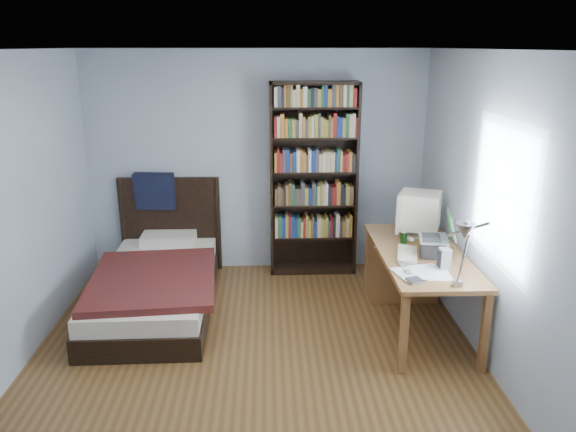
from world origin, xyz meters
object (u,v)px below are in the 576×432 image
(desk_lamp, at_px, (464,237))
(bookshelf, at_px, (314,180))
(keyboard, at_px, (407,254))
(bed, at_px, (158,280))
(desk, at_px, (406,264))
(speaker, at_px, (445,259))
(crt_monitor, at_px, (418,211))
(soda_can, at_px, (404,238))
(laptop, at_px, (435,243))

(desk_lamp, height_order, bookshelf, bookshelf)
(keyboard, bearing_deg, bed, 177.89)
(desk, bearing_deg, keyboard, -104.72)
(speaker, distance_m, bed, 2.83)
(crt_monitor, relative_size, bed, 0.23)
(crt_monitor, distance_m, desk_lamp, 1.64)
(keyboard, xyz_separation_m, speaker, (0.24, -0.30, 0.07))
(speaker, bearing_deg, bed, 155.49)
(bookshelf, bearing_deg, soda_can, -55.74)
(laptop, bearing_deg, desk, 100.03)
(crt_monitor, relative_size, soda_can, 4.81)
(laptop, xyz_separation_m, desk_lamp, (-0.15, -1.08, 0.43))
(keyboard, relative_size, soda_can, 4.05)
(desk, relative_size, bed, 0.78)
(desk_lamp, bearing_deg, bookshelf, 107.97)
(desk, xyz_separation_m, laptop, (0.10, -0.56, 0.42))
(desk, relative_size, laptop, 4.27)
(laptop, distance_m, bookshelf, 1.77)
(desk, distance_m, desk_lamp, 1.85)
(crt_monitor, distance_m, bookshelf, 1.33)
(speaker, bearing_deg, keyboard, 124.60)
(bed, bearing_deg, speaker, -20.11)
(desk_lamp, distance_m, keyboard, 1.20)
(laptop, relative_size, desk_lamp, 0.59)
(crt_monitor, height_order, laptop, crt_monitor)
(desk, height_order, crt_monitor, crt_monitor)
(laptop, bearing_deg, soda_can, 121.39)
(desk, bearing_deg, laptop, -79.97)
(crt_monitor, relative_size, keyboard, 1.19)
(bed, bearing_deg, desk, -2.02)
(soda_can, relative_size, bookshelf, 0.05)
(laptop, distance_m, soda_can, 0.39)
(crt_monitor, xyz_separation_m, laptop, (0.02, -0.53, -0.14))
(desk, bearing_deg, crt_monitor, -17.78)
(keyboard, xyz_separation_m, bookshelf, (-0.72, 1.47, 0.34))
(soda_can, xyz_separation_m, bed, (-2.41, 0.32, -0.53))
(bed, bearing_deg, bookshelf, 26.36)
(laptop, distance_m, desk_lamp, 1.17)
(bookshelf, bearing_deg, desk_lamp, -72.03)
(desk_lamp, distance_m, bed, 3.17)
(desk, xyz_separation_m, bed, (-2.51, 0.09, -0.17))
(speaker, bearing_deg, soda_can, 102.52)
(crt_monitor, distance_m, keyboard, 0.63)
(laptop, height_order, keyboard, laptop)
(laptop, bearing_deg, keyboard, -177.52)
(keyboard, relative_size, bookshelf, 0.20)
(crt_monitor, bearing_deg, soda_can, -130.86)
(desk, bearing_deg, bookshelf, 134.03)
(laptop, relative_size, bookshelf, 0.18)
(laptop, distance_m, keyboard, 0.27)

